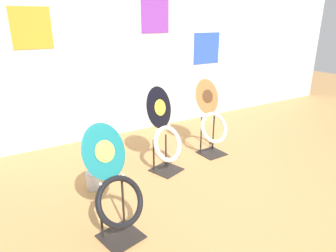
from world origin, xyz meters
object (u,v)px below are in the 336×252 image
Objects in this scene: toilet_seat_display_teal_sax at (115,190)px; paint_can at (93,180)px; toilet_seat_display_woodgrain at (212,120)px; toilet_seat_display_jazz_black at (165,134)px.

toilet_seat_display_teal_sax is 0.80m from paint_can.
toilet_seat_display_woodgrain reaches higher than paint_can.
toilet_seat_display_jazz_black is at bearing -2.54° from paint_can.
toilet_seat_display_jazz_black is 0.84m from paint_can.
paint_can is at bearing 85.57° from toilet_seat_display_teal_sax.
toilet_seat_display_teal_sax is at bearing -152.49° from toilet_seat_display_woodgrain.
toilet_seat_display_woodgrain is 0.98× the size of toilet_seat_display_jazz_black.
toilet_seat_display_woodgrain is 1.04× the size of toilet_seat_display_teal_sax.
paint_can is (-1.47, -0.05, -0.33)m from toilet_seat_display_woodgrain.
toilet_seat_display_jazz_black is 5.16× the size of paint_can.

